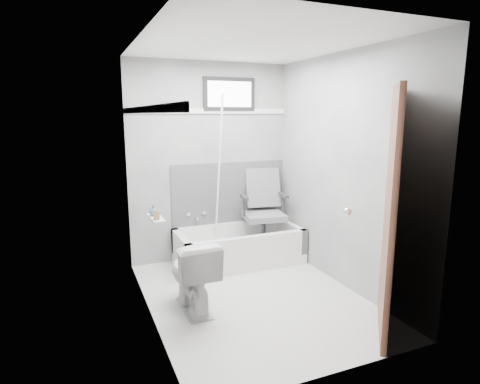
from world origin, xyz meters
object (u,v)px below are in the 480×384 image
bathtub (239,246)px  door (445,221)px  office_chair (264,210)px  soap_bottle_b (153,210)px  soap_bottle_a (157,213)px  toilet (192,274)px

bathtub → door: bearing=-71.3°
office_chair → door: 2.33m
bathtub → soap_bottle_b: soap_bottle_b is taller
bathtub → soap_bottle_b: bearing=-143.4°
soap_bottle_b → soap_bottle_a: bearing=-90.0°
bathtub → soap_bottle_a: size_ratio=15.75×
bathtub → soap_bottle_b: 1.64m
soap_bottle_a → office_chair: bearing=34.8°
bathtub → soap_bottle_a: bearing=-139.2°
bathtub → office_chair: size_ratio=1.51×
soap_bottle_a → soap_bottle_b: 0.14m
toilet → door: size_ratio=0.34×
office_chair → soap_bottle_a: size_ratio=10.40×
office_chair → toilet: office_chair is taller
office_chair → soap_bottle_a: office_chair is taller
door → soap_bottle_b: (-1.92, 1.34, -0.04)m
office_chair → door: bearing=-70.4°
bathtub → door: size_ratio=0.75×
office_chair → soap_bottle_a: bearing=-135.5°
door → soap_bottle_b: door is taller
door → bathtub: bearing=108.7°
toilet → soap_bottle_b: bearing=-11.0°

